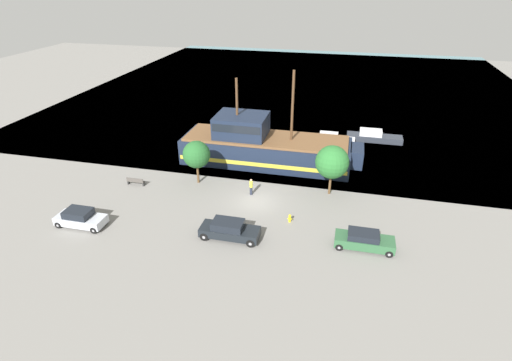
% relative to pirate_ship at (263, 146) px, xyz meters
% --- Properties ---
extents(ground_plane, '(160.00, 160.00, 0.00)m').
position_rel_pirate_ship_xyz_m(ground_plane, '(1.28, -8.98, -2.00)').
color(ground_plane, gray).
extents(water_surface, '(80.00, 80.00, 0.00)m').
position_rel_pirate_ship_xyz_m(water_surface, '(1.28, 35.02, -2.00)').
color(water_surface, slate).
rests_on(water_surface, ground).
extents(pirate_ship, '(20.35, 5.92, 10.74)m').
position_rel_pirate_ship_xyz_m(pirate_ship, '(0.00, 0.00, 0.00)').
color(pirate_ship, '#192338').
rests_on(pirate_ship, water_surface).
extents(moored_boat_dockside, '(7.04, 1.89, 1.48)m').
position_rel_pirate_ship_xyz_m(moored_boat_dockside, '(12.65, 9.74, -1.45)').
color(moored_boat_dockside, '#2D333D').
rests_on(moored_boat_dockside, water_surface).
extents(moored_boat_outer, '(5.78, 1.89, 1.43)m').
position_rel_pirate_ship_xyz_m(moored_boat_outer, '(7.33, 7.38, -1.45)').
color(moored_boat_outer, silver).
rests_on(moored_boat_outer, water_surface).
extents(parked_car_curb_front, '(4.30, 1.86, 1.55)m').
position_rel_pirate_ship_xyz_m(parked_car_curb_front, '(-12.64, -16.47, -1.24)').
color(parked_car_curb_front, '#B7BCC6').
rests_on(parked_car_curb_front, ground_plane).
extents(parked_car_curb_mid, '(4.93, 1.89, 1.59)m').
position_rel_pirate_ship_xyz_m(parked_car_curb_mid, '(0.48, -15.25, -1.21)').
color(parked_car_curb_mid, black).
rests_on(parked_car_curb_mid, ground_plane).
extents(parked_car_curb_rear, '(4.67, 1.77, 1.48)m').
position_rel_pirate_ship_xyz_m(parked_car_curb_rear, '(11.34, -14.10, -1.26)').
color(parked_car_curb_rear, '#2D5B38').
rests_on(parked_car_curb_rear, ground_plane).
extents(fire_hydrant, '(0.42, 0.25, 0.76)m').
position_rel_pirate_ship_xyz_m(fire_hydrant, '(5.00, -11.75, -1.59)').
color(fire_hydrant, yellow).
rests_on(fire_hydrant, ground_plane).
extents(bench_promenade_east, '(1.85, 0.45, 0.85)m').
position_rel_pirate_ship_xyz_m(bench_promenade_east, '(-11.64, -8.62, -1.55)').
color(bench_promenade_east, '#4C4742').
rests_on(bench_promenade_east, ground_plane).
extents(pedestrian_walking_near, '(0.32, 0.32, 1.71)m').
position_rel_pirate_ship_xyz_m(pedestrian_walking_near, '(0.49, -7.78, -1.13)').
color(pedestrian_walking_near, '#232838').
rests_on(pedestrian_walking_near, ground_plane).
extents(tree_row_east, '(2.81, 2.81, 4.62)m').
position_rel_pirate_ship_xyz_m(tree_row_east, '(-5.53, -6.55, 1.21)').
color(tree_row_east, brown).
rests_on(tree_row_east, ground_plane).
extents(tree_row_mideast, '(3.25, 3.25, 5.10)m').
position_rel_pirate_ship_xyz_m(tree_row_mideast, '(8.04, -5.80, 1.47)').
color(tree_row_mideast, brown).
rests_on(tree_row_mideast, ground_plane).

